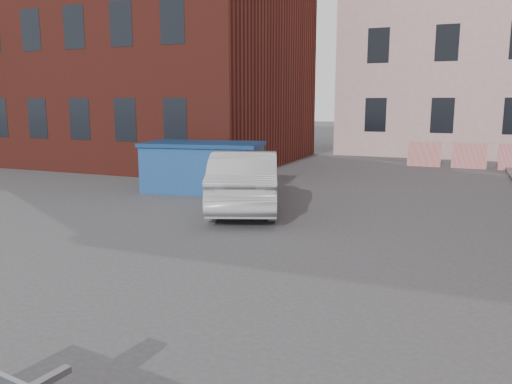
% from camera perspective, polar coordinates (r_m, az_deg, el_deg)
% --- Properties ---
extents(ground, '(120.00, 120.00, 0.00)m').
position_cam_1_polar(ground, '(7.94, -7.98, -9.07)').
color(ground, '#38383A').
rests_on(ground, ground).
extents(building_brick, '(12.00, 10.00, 14.00)m').
position_cam_1_polar(building_brick, '(23.71, -11.73, 20.73)').
color(building_brick, '#591E16').
rests_on(building_brick, ground).
extents(far_building, '(6.00, 6.00, 8.00)m').
position_cam_1_polar(far_building, '(37.13, -18.10, 11.92)').
color(far_building, maroon).
rests_on(far_building, ground).
extents(barriers, '(4.70, 0.18, 1.00)m').
position_cam_1_polar(barriers, '(21.57, 23.18, 3.82)').
color(barriers, red).
rests_on(barriers, ground).
extents(dumpster, '(3.70, 2.34, 1.45)m').
position_cam_1_polar(dumpster, '(14.84, -6.03, 2.91)').
color(dumpster, navy).
rests_on(dumpster, ground).
extents(silver_car, '(3.00, 4.66, 1.45)m').
position_cam_1_polar(silver_car, '(12.27, -1.26, 1.40)').
color(silver_car, '#A0A2A7').
rests_on(silver_car, ground).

